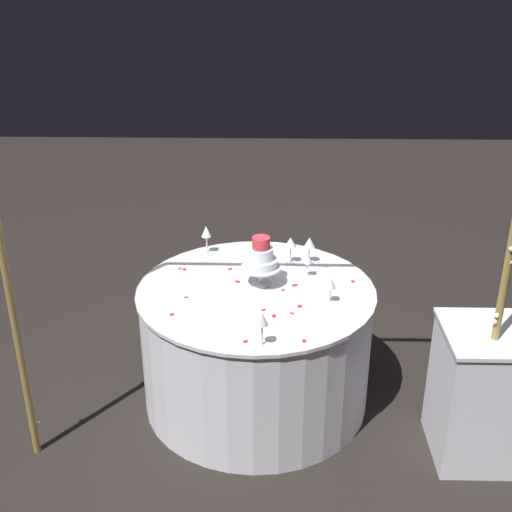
{
  "coord_description": "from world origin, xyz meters",
  "views": [
    {
      "loc": [
        -0.07,
        3.14,
        2.37
      ],
      "look_at": [
        0.0,
        0.0,
        0.92
      ],
      "focal_mm": 45.78,
      "sensor_mm": 36.0,
      "label": 1
    }
  ],
  "objects_px": {
    "wine_glass_3": "(291,243)",
    "wine_glass_4": "(331,284)",
    "wine_glass_5": "(206,233)",
    "wine_glass_1": "(262,321)",
    "side_table": "(483,393)",
    "decorative_arch": "(253,163)",
    "wine_glass_0": "(310,244)",
    "tiered_cake": "(261,258)",
    "cake_knife": "(247,257)",
    "wine_glass_2": "(308,259)",
    "main_table": "(256,345)"
  },
  "relations": [
    {
      "from": "wine_glass_3",
      "to": "wine_glass_4",
      "type": "xyz_separation_m",
      "value": [
        -0.2,
        0.48,
        -0.02
      ]
    },
    {
      "from": "wine_glass_5",
      "to": "wine_glass_1",
      "type": "bearing_deg",
      "value": 108.82
    },
    {
      "from": "side_table",
      "to": "wine_glass_1",
      "type": "relative_size",
      "value": 4.16
    },
    {
      "from": "decorative_arch",
      "to": "wine_glass_0",
      "type": "height_order",
      "value": "decorative_arch"
    },
    {
      "from": "decorative_arch",
      "to": "wine_glass_4",
      "type": "relative_size",
      "value": 16.43
    },
    {
      "from": "decorative_arch",
      "to": "wine_glass_4",
      "type": "height_order",
      "value": "decorative_arch"
    },
    {
      "from": "wine_glass_1",
      "to": "wine_glass_5",
      "type": "height_order",
      "value": "wine_glass_5"
    },
    {
      "from": "wine_glass_1",
      "to": "side_table",
      "type": "bearing_deg",
      "value": -172.8
    },
    {
      "from": "wine_glass_4",
      "to": "wine_glass_0",
      "type": "bearing_deg",
      "value": -80.22
    },
    {
      "from": "tiered_cake",
      "to": "wine_glass_0",
      "type": "distance_m",
      "value": 0.4
    },
    {
      "from": "wine_glass_1",
      "to": "cake_knife",
      "type": "bearing_deg",
      "value": -84.02
    },
    {
      "from": "wine_glass_0",
      "to": "decorative_arch",
      "type": "bearing_deg",
      "value": 69.89
    },
    {
      "from": "decorative_arch",
      "to": "wine_glass_1",
      "type": "distance_m",
      "value": 0.73
    },
    {
      "from": "side_table",
      "to": "wine_glass_5",
      "type": "relative_size",
      "value": 4.08
    },
    {
      "from": "tiered_cake",
      "to": "wine_glass_2",
      "type": "bearing_deg",
      "value": -158.46
    },
    {
      "from": "decorative_arch",
      "to": "wine_glass_0",
      "type": "distance_m",
      "value": 1.15
    },
    {
      "from": "wine_glass_2",
      "to": "wine_glass_4",
      "type": "height_order",
      "value": "wine_glass_2"
    },
    {
      "from": "wine_glass_2",
      "to": "wine_glass_1",
      "type": "bearing_deg",
      "value": 71.31
    },
    {
      "from": "wine_glass_5",
      "to": "cake_knife",
      "type": "relative_size",
      "value": 0.6
    },
    {
      "from": "main_table",
      "to": "wine_glass_1",
      "type": "distance_m",
      "value": 0.75
    },
    {
      "from": "wine_glass_4",
      "to": "cake_knife",
      "type": "bearing_deg",
      "value": -50.77
    },
    {
      "from": "wine_glass_2",
      "to": "cake_knife",
      "type": "distance_m",
      "value": 0.44
    },
    {
      "from": "side_table",
      "to": "wine_glass_1",
      "type": "distance_m",
      "value": 1.22
    },
    {
      "from": "main_table",
      "to": "wine_glass_3",
      "type": "bearing_deg",
      "value": -119.77
    },
    {
      "from": "side_table",
      "to": "wine_glass_2",
      "type": "relative_size",
      "value": 4.88
    },
    {
      "from": "wine_glass_2",
      "to": "wine_glass_4",
      "type": "relative_size",
      "value": 1.02
    },
    {
      "from": "main_table",
      "to": "cake_knife",
      "type": "bearing_deg",
      "value": -81.55
    },
    {
      "from": "wine_glass_3",
      "to": "wine_glass_5",
      "type": "height_order",
      "value": "wine_glass_5"
    },
    {
      "from": "side_table",
      "to": "wine_glass_0",
      "type": "distance_m",
      "value": 1.24
    },
    {
      "from": "cake_knife",
      "to": "side_table",
      "type": "bearing_deg",
      "value": 145.58
    },
    {
      "from": "main_table",
      "to": "wine_glass_4",
      "type": "height_order",
      "value": "wine_glass_4"
    },
    {
      "from": "side_table",
      "to": "wine_glass_3",
      "type": "distance_m",
      "value": 1.32
    },
    {
      "from": "side_table",
      "to": "wine_glass_5",
      "type": "distance_m",
      "value": 1.78
    },
    {
      "from": "wine_glass_3",
      "to": "decorative_arch",
      "type": "bearing_deg",
      "value": 76.75
    },
    {
      "from": "side_table",
      "to": "wine_glass_4",
      "type": "relative_size",
      "value": 4.95
    },
    {
      "from": "wine_glass_2",
      "to": "wine_glass_5",
      "type": "bearing_deg",
      "value": -27.44
    },
    {
      "from": "side_table",
      "to": "wine_glass_2",
      "type": "xyz_separation_m",
      "value": [
        0.87,
        -0.58,
        0.46
      ]
    },
    {
      "from": "wine_glass_1",
      "to": "wine_glass_2",
      "type": "height_order",
      "value": "wine_glass_1"
    },
    {
      "from": "wine_glass_1",
      "to": "wine_glass_0",
      "type": "bearing_deg",
      "value": -106.14
    },
    {
      "from": "tiered_cake",
      "to": "wine_glass_5",
      "type": "bearing_deg",
      "value": -50.73
    },
    {
      "from": "wine_glass_2",
      "to": "decorative_arch",
      "type": "bearing_deg",
      "value": 66.07
    },
    {
      "from": "tiered_cake",
      "to": "wine_glass_1",
      "type": "distance_m",
      "value": 0.62
    },
    {
      "from": "wine_glass_1",
      "to": "decorative_arch",
      "type": "bearing_deg",
      "value": -62.6
    },
    {
      "from": "wine_glass_0",
      "to": "wine_glass_1",
      "type": "relative_size",
      "value": 0.91
    },
    {
      "from": "decorative_arch",
      "to": "side_table",
      "type": "relative_size",
      "value": 3.32
    },
    {
      "from": "decorative_arch",
      "to": "wine_glass_0",
      "type": "relative_size",
      "value": 15.09
    },
    {
      "from": "main_table",
      "to": "decorative_arch",
      "type": "bearing_deg",
      "value": 89.99
    },
    {
      "from": "wine_glass_1",
      "to": "wine_glass_4",
      "type": "xyz_separation_m",
      "value": [
        -0.35,
        -0.42,
        -0.03
      ]
    },
    {
      "from": "wine_glass_0",
      "to": "wine_glass_2",
      "type": "distance_m",
      "value": 0.19
    },
    {
      "from": "tiered_cake",
      "to": "cake_knife",
      "type": "height_order",
      "value": "tiered_cake"
    }
  ]
}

